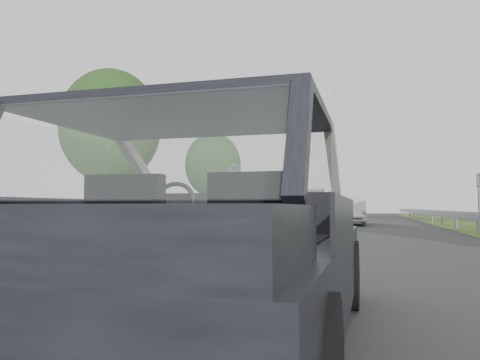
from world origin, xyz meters
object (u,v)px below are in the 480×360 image
Objects in this scene: cat at (265,183)px; other_car at (350,210)px; subject_car at (209,232)px; highway_sign at (479,201)px.

other_car is (-0.25, 20.94, -0.34)m from cat.
subject_car is 1.70× the size of highway_sign.
other_car is at bearing 91.88° from cat.
other_car is (-0.01, 21.58, 0.02)m from subject_car.
cat is at bearing -90.93° from other_car.
subject_car is 0.88× the size of other_car.
subject_car is at bearing -103.55° from highway_sign.
other_car is 1.93× the size of highway_sign.
cat is (0.24, 0.64, 0.36)m from subject_car.
subject_car is at bearing -109.19° from cat.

